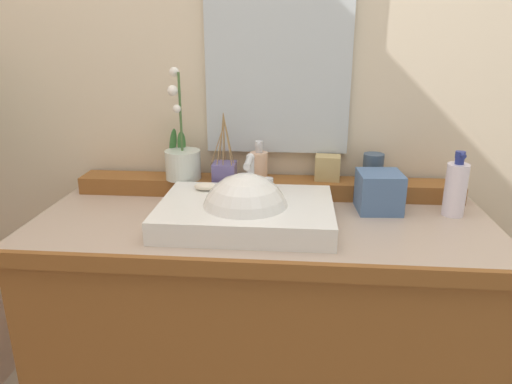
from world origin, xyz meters
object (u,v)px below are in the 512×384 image
object	(u,v)px
soap_dispenser	(259,164)
tissue_box	(379,192)
lotion_bottle	(456,188)
potted_plant	(182,159)
sink_basin	(246,215)
reed_diffuser	(225,170)
tumbler_cup	(373,167)
trinket_box	(327,168)
soap_bar	(206,186)

from	to	relation	value
soap_dispenser	tissue_box	bearing A→B (deg)	-17.09
soap_dispenser	lotion_bottle	distance (m)	0.62
potted_plant	lotion_bottle	world-z (taller)	potted_plant
sink_basin	reed_diffuser	world-z (taller)	reed_diffuser
tumbler_cup	trinket_box	size ratio (longest dim) A/B	1.11
tissue_box	soap_bar	bearing A→B (deg)	-175.51
tissue_box	trinket_box	bearing A→B (deg)	139.40
tumbler_cup	lotion_bottle	world-z (taller)	lotion_bottle
soap_dispenser	tumbler_cup	bearing A→B (deg)	2.36
sink_basin	potted_plant	xyz separation A→B (m)	(-0.24, 0.25, 0.10)
lotion_bottle	potted_plant	bearing A→B (deg)	171.89
tissue_box	sink_basin	bearing A→B (deg)	-159.16
soap_bar	trinket_box	size ratio (longest dim) A/B	0.85
tumbler_cup	soap_dispenser	bearing A→B (deg)	-177.64
soap_bar	reed_diffuser	xyz separation A→B (m)	(0.04, 0.14, 0.01)
potted_plant	lotion_bottle	bearing A→B (deg)	-8.11
potted_plant	soap_dispenser	bearing A→B (deg)	3.37
soap_bar	lotion_bottle	bearing A→B (deg)	1.65
tumbler_cup	lotion_bottle	bearing A→B (deg)	-34.56
potted_plant	trinket_box	world-z (taller)	potted_plant
reed_diffuser	lotion_bottle	distance (m)	0.73
sink_basin	trinket_box	bearing A→B (deg)	49.05
reed_diffuser	soap_bar	bearing A→B (deg)	-104.63
potted_plant	soap_dispenser	xyz separation A→B (m)	(0.26, 0.02, -0.02)
lotion_bottle	soap_dispenser	bearing A→B (deg)	167.13
reed_diffuser	tissue_box	distance (m)	0.51
tumbler_cup	reed_diffuser	xyz separation A→B (m)	(-0.49, -0.03, -0.01)
soap_bar	soap_dispenser	world-z (taller)	soap_dispenser
potted_plant	reed_diffuser	world-z (taller)	potted_plant
sink_basin	tumbler_cup	xyz separation A→B (m)	(0.39, 0.28, 0.07)
tissue_box	tumbler_cup	bearing A→B (deg)	90.99
sink_basin	potted_plant	world-z (taller)	potted_plant
reed_diffuser	tissue_box	world-z (taller)	reed_diffuser
potted_plant	reed_diffuser	xyz separation A→B (m)	(0.14, -0.00, -0.04)
soap_bar	soap_dispenser	distance (m)	0.22
sink_basin	trinket_box	world-z (taller)	sink_basin
tumbler_cup	tissue_box	bearing A→B (deg)	-89.01
soap_dispenser	tissue_box	distance (m)	0.40
sink_basin	soap_bar	size ratio (longest dim) A/B	7.08
potted_plant	lotion_bottle	distance (m)	0.87
reed_diffuser	sink_basin	bearing A→B (deg)	-68.64
trinket_box	tissue_box	distance (m)	0.20
tumbler_cup	reed_diffuser	world-z (taller)	reed_diffuser
trinket_box	tumbler_cup	bearing A→B (deg)	4.71
sink_basin	potted_plant	distance (m)	0.36
potted_plant	trinket_box	distance (m)	0.49
tumbler_cup	trinket_box	bearing A→B (deg)	-179.10
reed_diffuser	lotion_bottle	world-z (taller)	reed_diffuser
soap_dispenser	trinket_box	size ratio (longest dim) A/B	1.58
lotion_bottle	tissue_box	distance (m)	0.22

